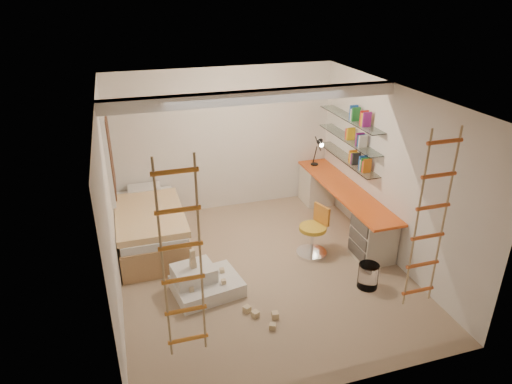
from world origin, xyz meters
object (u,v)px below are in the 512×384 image
object	(u,v)px
desk	(342,206)
swivel_chair	(313,237)
play_platform	(203,282)
bed	(150,227)

from	to	relation	value
desk	swivel_chair	world-z (taller)	swivel_chair
play_platform	desk	bearing A→B (deg)	22.73
bed	play_platform	world-z (taller)	bed
desk	bed	world-z (taller)	desk
bed	swivel_chair	distance (m)	2.59
bed	swivel_chair	size ratio (longest dim) A/B	2.48
bed	swivel_chair	xyz separation A→B (m)	(2.38, -1.02, -0.03)
desk	play_platform	bearing A→B (deg)	-157.27
swivel_chair	play_platform	size ratio (longest dim) A/B	0.81
play_platform	bed	bearing A→B (deg)	110.91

